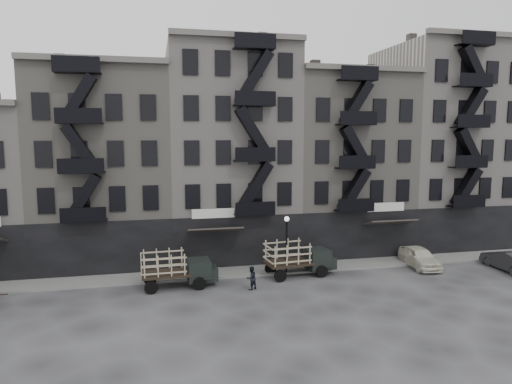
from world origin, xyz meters
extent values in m
plane|color=#38383A|center=(0.00, 0.00, 0.00)|extent=(140.00, 140.00, 0.00)
cube|color=slate|center=(0.00, 3.75, 0.07)|extent=(55.00, 2.50, 0.15)
cube|color=gray|center=(-10.00, 10.00, 7.50)|extent=(10.00, 10.00, 15.00)
cube|color=black|center=(-10.00, 5.05, 2.00)|extent=(10.00, 0.35, 4.00)
cube|color=#595651|center=(-10.00, 4.85, 15.20)|extent=(10.00, 0.50, 0.40)
cube|color=#4C4744|center=(-13.00, 10.00, 15.60)|extent=(0.70, 0.70, 1.20)
cube|color=#4C4744|center=(-7.50, 10.00, 15.60)|extent=(0.70, 0.70, 1.20)
cube|color=#AAA39C|center=(0.00, 10.00, 8.50)|extent=(10.00, 10.00, 17.00)
cube|color=black|center=(0.00, 5.05, 2.00)|extent=(10.00, 0.35, 4.00)
cube|color=#595651|center=(0.00, 4.85, 17.20)|extent=(10.00, 0.50, 0.40)
cube|color=#4C4744|center=(-3.00, 10.00, 17.60)|extent=(0.70, 0.70, 1.20)
cube|color=#4C4744|center=(2.50, 10.00, 17.60)|extent=(0.70, 0.70, 1.20)
cube|color=gray|center=(10.00, 10.00, 7.50)|extent=(10.00, 10.00, 15.00)
cube|color=black|center=(10.00, 5.05, 2.00)|extent=(10.00, 0.35, 4.00)
cube|color=#595651|center=(10.00, 4.85, 15.20)|extent=(10.00, 0.50, 0.40)
cube|color=#4C4744|center=(7.00, 10.00, 15.60)|extent=(0.70, 0.70, 1.20)
cube|color=#4C4744|center=(12.50, 10.00, 15.60)|extent=(0.70, 0.70, 1.20)
cube|color=#AAA39C|center=(20.00, 10.00, 9.00)|extent=(10.00, 10.00, 18.00)
cube|color=black|center=(20.00, 5.05, 2.00)|extent=(10.00, 0.35, 4.00)
cube|color=#595651|center=(20.00, 4.85, 18.20)|extent=(10.00, 0.50, 0.40)
cube|color=#4C4744|center=(17.00, 10.00, 18.60)|extent=(0.70, 0.70, 1.20)
cube|color=#4C4744|center=(22.50, 10.00, 18.60)|extent=(0.70, 0.70, 1.20)
cylinder|color=black|center=(3.00, 2.60, 2.00)|extent=(0.14, 0.14, 4.00)
sphere|color=silver|center=(3.00, 2.60, 4.10)|extent=(0.36, 0.36, 0.36)
cube|color=black|center=(-5.60, 1.43, 0.98)|extent=(3.26, 2.00, 0.17)
cube|color=black|center=(-3.45, 1.52, 1.08)|extent=(1.57, 1.75, 1.40)
cube|color=black|center=(-2.61, 1.55, 0.80)|extent=(0.81, 1.43, 0.84)
cylinder|color=black|center=(-3.51, 0.58, 0.42)|extent=(0.85, 0.24, 0.84)
cylinder|color=black|center=(-3.59, 2.45, 0.42)|extent=(0.85, 0.24, 0.84)
cylinder|color=black|center=(-6.59, 0.45, 0.42)|extent=(0.85, 0.24, 0.84)
cylinder|color=black|center=(-6.67, 2.32, 0.42)|extent=(0.85, 0.24, 0.84)
cube|color=black|center=(3.05, 2.06, 1.01)|extent=(3.45, 2.26, 0.17)
cube|color=black|center=(5.25, 2.30, 1.11)|extent=(1.71, 1.88, 1.44)
cube|color=black|center=(6.11, 2.39, 0.82)|extent=(0.92, 1.52, 0.87)
cylinder|color=black|center=(5.26, 1.33, 0.43)|extent=(0.88, 0.30, 0.87)
cylinder|color=black|center=(5.05, 3.24, 0.43)|extent=(0.88, 0.30, 0.87)
cylinder|color=black|center=(2.10, 1.00, 0.43)|extent=(0.88, 0.30, 0.87)
cylinder|color=black|center=(1.90, 2.91, 0.43)|extent=(0.88, 0.30, 0.87)
imported|color=silver|center=(13.53, 2.19, 0.78)|extent=(2.28, 4.72, 1.55)
imported|color=#242527|center=(19.50, -0.09, 0.75)|extent=(1.66, 4.56, 1.49)
imported|color=black|center=(-0.18, -0.08, 0.78)|extent=(0.96, 0.90, 1.56)
camera|label=1|loc=(-6.13, -28.36, 10.12)|focal=32.00mm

